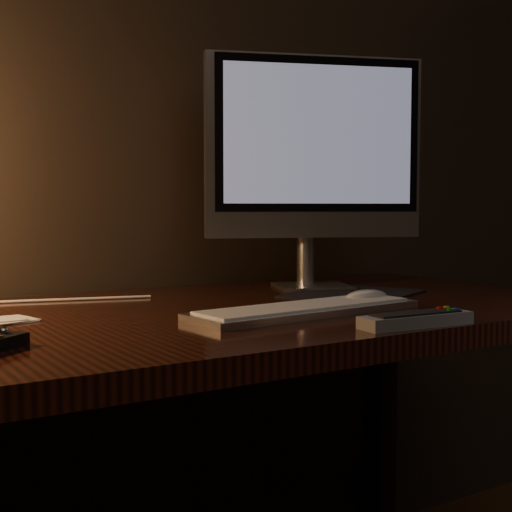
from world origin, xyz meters
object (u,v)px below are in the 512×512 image
monitor (315,152)px  mouse (366,299)px  desk (179,373)px  keyboard (306,309)px  tv_remote (416,319)px

monitor → mouse: 0.42m
desk → monitor: monitor is taller
monitor → keyboard: (-0.25, -0.31, -0.31)m
monitor → tv_remote: size_ratio=2.65×
monitor → desk: bearing=-144.5°
desk → keyboard: size_ratio=3.56×
desk → tv_remote: tv_remote is taller
keyboard → tv_remote: 0.21m
mouse → tv_remote: (-0.10, -0.23, 0.00)m
desk → keyboard: 0.29m
monitor → tv_remote: 0.62m
desk → tv_remote: 0.48m
tv_remote → mouse: bearing=71.3°
mouse → desk: bearing=142.9°
mouse → tv_remote: size_ratio=0.53×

